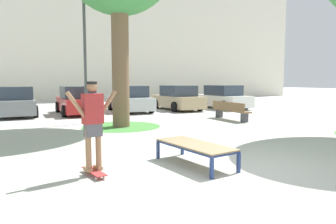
% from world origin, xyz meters
% --- Properties ---
extents(ground_plane, '(120.00, 120.00, 0.00)m').
position_xyz_m(ground_plane, '(0.00, 0.00, 0.00)').
color(ground_plane, '#B7B5AD').
extents(building_facade, '(42.30, 4.00, 15.14)m').
position_xyz_m(building_facade, '(2.66, 26.55, 7.57)').
color(building_facade, silver).
rests_on(building_facade, ground).
extents(skate_box, '(1.13, 2.01, 0.46)m').
position_xyz_m(skate_box, '(-0.53, 0.68, 0.41)').
color(skate_box, navy).
rests_on(skate_box, ground).
extents(skateboard, '(0.37, 0.82, 0.09)m').
position_xyz_m(skateboard, '(-2.65, 0.75, 0.08)').
color(skateboard, '#B23333').
rests_on(skateboard, ground).
extents(skater, '(0.99, 0.35, 1.69)m').
position_xyz_m(skater, '(-2.65, 0.75, 1.07)').
color(skater, '#8E6647').
rests_on(skater, skateboard).
extents(grass_patch_mid_back, '(3.06, 3.06, 0.01)m').
position_xyz_m(grass_patch_mid_back, '(-0.60, 6.81, 0.00)').
color(grass_patch_mid_back, '#47893D').
rests_on(grass_patch_mid_back, ground).
extents(car_grey, '(2.13, 4.30, 1.50)m').
position_xyz_m(car_grey, '(-4.65, 12.57, 0.69)').
color(car_grey, slate).
rests_on(car_grey, ground).
extents(car_red, '(2.11, 4.29, 1.50)m').
position_xyz_m(car_red, '(-1.64, 12.30, 0.69)').
color(car_red, red).
rests_on(car_red, ground).
extents(car_silver, '(1.99, 4.24, 1.50)m').
position_xyz_m(car_silver, '(1.36, 12.57, 0.69)').
color(car_silver, '#B7BABF').
rests_on(car_silver, ground).
extents(car_tan, '(2.15, 4.31, 1.50)m').
position_xyz_m(car_tan, '(4.38, 12.51, 0.69)').
color(car_tan, tan).
rests_on(car_tan, ground).
extents(car_white, '(2.28, 4.37, 1.50)m').
position_xyz_m(car_white, '(7.39, 12.19, 0.69)').
color(car_white, silver).
rests_on(car_white, ground).
extents(park_bench, '(0.55, 2.42, 0.83)m').
position_xyz_m(park_bench, '(4.55, 6.99, 0.45)').
color(park_bench, brown).
rests_on(park_bench, ground).
extents(light_post, '(0.36, 0.36, 5.83)m').
position_xyz_m(light_post, '(-1.73, 8.25, 3.83)').
color(light_post, '#4C4C51').
rests_on(light_post, ground).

